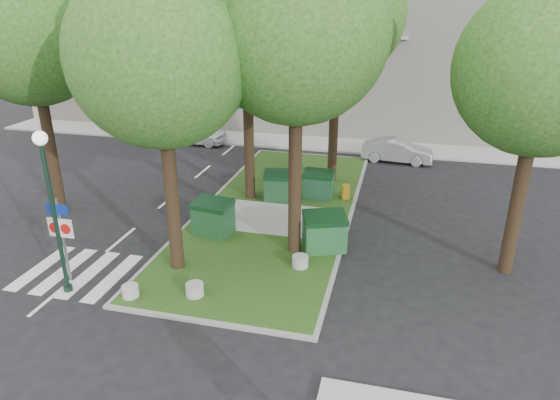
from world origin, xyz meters
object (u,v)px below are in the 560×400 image
(street_lamp, at_px, (51,195))
(bollard_left, at_px, (130,291))
(bollard_mid, at_px, (195,289))
(tree_median_near_left, at_px, (162,39))
(tree_median_mid, at_px, (249,35))
(bollard_right, at_px, (300,261))
(dumpster_d, at_px, (324,232))
(tree_street_left, at_px, (30,18))
(car_silver, at_px, (397,151))
(tree_median_near_right, at_px, (300,12))
(dumpster_a, at_px, (213,217))
(tree_street_right, at_px, (550,51))
(litter_bin, at_px, (346,192))
(car_white, at_px, (193,131))
(dumpster_c, at_px, (318,185))
(traffic_sign_pole, at_px, (61,229))
(dumpster_b, at_px, (280,186))

(street_lamp, bearing_deg, bollard_left, 0.72)
(bollard_mid, height_order, street_lamp, street_lamp)
(tree_median_near_left, bearing_deg, tree_median_mid, 85.60)
(bollard_mid, bearing_deg, bollard_right, 41.99)
(dumpster_d, bearing_deg, tree_street_left, 153.18)
(tree_median_near_left, xyz_separation_m, car_silver, (6.58, 13.60, -6.70))
(tree_median_near_right, bearing_deg, bollard_mid, -123.62)
(car_silver, bearing_deg, tree_median_near_left, 158.75)
(bollard_left, bearing_deg, dumpster_a, 79.65)
(bollard_left, relative_size, bollard_mid, 0.92)
(tree_median_mid, xyz_separation_m, street_lamp, (-3.32, -8.59, -3.81))
(car_silver, bearing_deg, street_lamp, 153.63)
(tree_street_right, bearing_deg, tree_median_near_left, -166.61)
(tree_median_near_left, bearing_deg, litter_bin, 57.78)
(dumpster_a, relative_size, bollard_right, 2.93)
(dumpster_d, height_order, bollard_mid, dumpster_d)
(bollard_right, distance_m, bollard_mid, 3.64)
(tree_median_near_right, bearing_deg, bollard_left, -135.90)
(bollard_right, bearing_deg, tree_street_left, 166.49)
(bollard_left, distance_m, car_white, 17.22)
(dumpster_d, height_order, bollard_right, dumpster_d)
(dumpster_c, bearing_deg, litter_bin, 6.26)
(tree_median_near_right, xyz_separation_m, tree_street_left, (-10.50, 1.50, -0.33))
(tree_median_mid, bearing_deg, car_white, 128.25)
(tree_median_near_left, distance_m, bollard_left, 7.35)
(tree_street_left, xyz_separation_m, dumpster_a, (7.16, -0.92, -6.89))
(tree_median_near_left, xyz_separation_m, bollard_right, (3.85, 0.89, -7.01))
(bollard_right, relative_size, car_white, 0.13)
(tree_median_near_left, relative_size, dumpster_a, 6.72)
(tree_median_near_left, distance_m, bollard_right, 8.04)
(car_silver, bearing_deg, bollard_right, 172.44)
(tree_median_mid, distance_m, bollard_mid, 10.47)
(tree_median_mid, distance_m, traffic_sign_pole, 10.21)
(tree_median_near_left, bearing_deg, tree_street_right, 13.39)
(tree_street_right, xyz_separation_m, dumpster_c, (-7.14, 4.62, -6.27))
(tree_street_right, bearing_deg, bollard_left, -157.83)
(tree_street_left, distance_m, bollard_mid, 12.07)
(bollard_left, height_order, traffic_sign_pole, traffic_sign_pole)
(traffic_sign_pole, bearing_deg, dumpster_d, 26.76)
(dumpster_b, bearing_deg, litter_bin, 4.32)
(tree_median_near_right, distance_m, car_silver, 14.08)
(tree_median_near_right, distance_m, dumpster_d, 7.27)
(tree_median_near_right, bearing_deg, dumpster_c, 91.57)
(bollard_left, bearing_deg, tree_median_mid, 82.10)
(litter_bin, bearing_deg, tree_median_near_right, -101.45)
(tree_street_right, xyz_separation_m, bollard_mid, (-9.35, -4.04, -6.67))
(tree_median_mid, distance_m, tree_street_left, 8.11)
(tree_median_near_right, height_order, street_lamp, tree_median_near_right)
(dumpster_d, bearing_deg, tree_median_mid, 112.15)
(litter_bin, bearing_deg, tree_median_near_left, -122.22)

